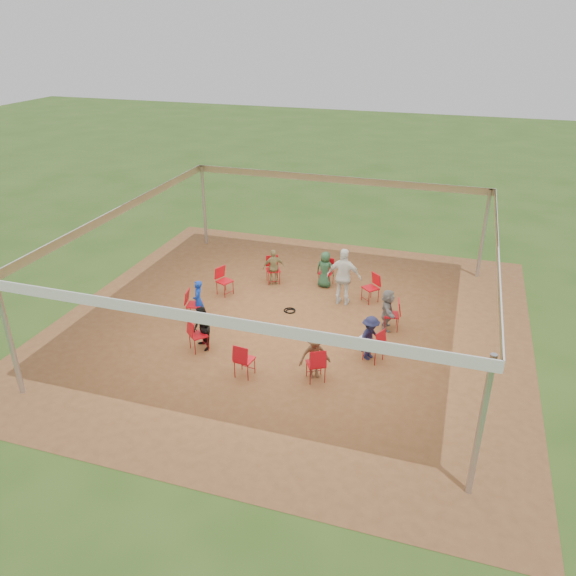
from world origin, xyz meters
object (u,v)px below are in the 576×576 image
(person_seated_4, at_px, (198,300))
(cable_coil, at_px, (290,311))
(chair_8, at_px, (244,360))
(chair_9, at_px, (316,364))
(chair_6, at_px, (194,305))
(person_seated_2, at_px, (325,269))
(chair_2, at_px, (370,288))
(chair_3, at_px, (326,273))
(person_seated_3, at_px, (274,267))
(person_seated_0, at_px, (370,338))
(chair_5, at_px, (225,281))
(person_seated_6, at_px, (315,356))
(chair_0, at_px, (374,345))
(chair_7, at_px, (198,335))
(chair_4, at_px, (273,270))
(person_seated_1, at_px, (387,310))
(laptop, at_px, (365,337))
(person_seated_5, at_px, (202,329))
(standing_person, at_px, (344,277))
(chair_1, at_px, (391,315))

(person_seated_4, height_order, cable_coil, person_seated_4)
(chair_8, bearing_deg, chair_9, 18.00)
(chair_6, relative_size, person_seated_2, 0.75)
(chair_2, bearing_deg, chair_3, 18.00)
(person_seated_3, distance_m, person_seated_4, 3.14)
(person_seated_3, bearing_deg, person_seated_0, 108.00)
(cable_coil, bearing_deg, chair_6, -153.19)
(chair_2, xyz_separation_m, chair_5, (-4.43, -0.91, 0.00))
(chair_8, xyz_separation_m, person_seated_6, (1.63, 0.45, 0.16))
(chair_0, relative_size, chair_5, 1.00)
(chair_7, xyz_separation_m, chair_9, (3.26, -0.37, 0.00))
(chair_0, height_order, chair_4, same)
(chair_2, relative_size, person_seated_1, 0.75)
(chair_7, relative_size, person_seated_0, 0.75)
(person_seated_0, bearing_deg, person_seated_3, 72.00)
(chair_7, distance_m, person_seated_0, 4.42)
(person_seated_4, bearing_deg, laptop, 72.59)
(person_seated_3, relative_size, laptop, 3.20)
(chair_6, height_order, chair_9, same)
(chair_0, xyz_separation_m, chair_6, (-5.28, 0.59, 0.00))
(person_seated_1, bearing_deg, chair_2, 14.13)
(person_seated_1, bearing_deg, person_seated_3, 54.00)
(person_seated_5, bearing_deg, chair_9, 34.27)
(chair_0, bearing_deg, person_seated_0, 90.00)
(chair_5, distance_m, standing_person, 3.73)
(person_seated_5, bearing_deg, person_seated_3, 126.00)
(chair_0, height_order, chair_9, same)
(chair_7, height_order, person_seated_5, person_seated_5)
(person_seated_0, height_order, person_seated_6, same)
(chair_2, xyz_separation_m, person_seated_4, (-4.50, -2.60, 0.16))
(chair_6, bearing_deg, person_seated_1, 90.00)
(chair_2, distance_m, person_seated_6, 4.42)
(chair_8, bearing_deg, chair_6, 144.00)
(chair_6, distance_m, laptop, 5.04)
(chair_0, height_order, cable_coil, chair_0)
(chair_5, distance_m, chair_8, 4.52)
(person_seated_2, bearing_deg, chair_3, -90.00)
(chair_5, distance_m, person_seated_3, 1.70)
(person_seated_1, distance_m, laptop, 1.61)
(chair_4, distance_m, person_seated_3, 0.20)
(chair_1, height_order, standing_person, standing_person)
(chair_0, bearing_deg, cable_coil, 81.00)
(chair_8, xyz_separation_m, person_seated_0, (2.75, 1.67, 0.16))
(chair_3, xyz_separation_m, chair_7, (-2.20, -4.84, 0.00))
(chair_3, xyz_separation_m, cable_coil, (-0.57, -2.08, -0.43))
(chair_4, height_order, chair_7, same)
(chair_2, distance_m, person_seated_3, 3.22)
(person_seated_2, relative_size, cable_coil, 3.26)
(person_seated_1, bearing_deg, chair_0, 165.87)
(chair_3, relative_size, chair_5, 1.00)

